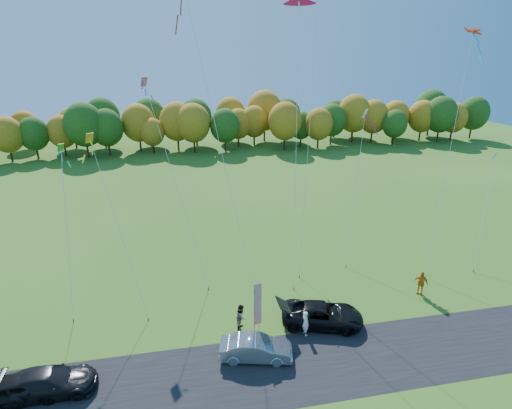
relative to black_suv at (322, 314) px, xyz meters
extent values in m
plane|color=#335C18|center=(-3.54, 0.35, -0.79)|extent=(160.00, 160.00, 0.00)
cube|color=black|center=(-3.54, -3.65, -0.79)|extent=(90.00, 6.00, 0.01)
imported|color=black|center=(0.00, 0.00, 0.00)|extent=(6.24, 4.18, 1.59)
imported|color=#A7A6AA|center=(-5.25, -2.43, -0.04)|extent=(4.80, 2.55, 1.50)
imported|color=black|center=(-17.26, -2.89, -0.04)|extent=(5.20, 2.15, 1.51)
imported|color=black|center=(-18.58, -3.08, -0.04)|extent=(4.50, 1.96, 1.51)
imported|color=white|center=(-1.52, -0.84, 0.12)|extent=(0.56, 0.74, 1.83)
imported|color=gray|center=(-5.69, 0.65, 0.15)|extent=(0.98, 1.10, 1.89)
imported|color=orange|center=(9.01, 2.16, 0.18)|extent=(1.12, 1.17, 1.95)
cylinder|color=#999999|center=(-4.98, -0.42, 1.31)|extent=(0.06, 0.06, 4.22)
cube|color=red|center=(-4.73, -0.35, 1.74)|extent=(0.52, 0.16, 3.16)
cube|color=navy|center=(-4.73, -0.32, 2.91)|extent=(0.51, 0.15, 0.82)
cylinder|color=#4C3F33|center=(-4.14, 3.19, -0.69)|extent=(0.08, 0.08, 0.20)
cylinder|color=#4C3F33|center=(0.26, 6.33, -0.69)|extent=(0.08, 0.08, 0.20)
cylinder|color=#4C3F33|center=(-0.74, 4.61, -0.69)|extent=(0.08, 0.08, 0.20)
cone|color=#E20E6B|center=(1.34, 13.11, 21.37)|extent=(2.84, 2.18, 3.11)
cylinder|color=#4C3F33|center=(10.84, 4.13, -0.69)|extent=(0.08, 0.08, 0.20)
cube|color=red|center=(17.11, 11.86, 19.06)|extent=(3.36, 1.16, 1.27)
cylinder|color=#4C3F33|center=(-12.19, 2.81, -0.69)|extent=(0.08, 0.08, 0.20)
cube|color=orange|center=(-15.46, 8.17, 11.55)|extent=(1.26, 1.26, 1.49)
cylinder|color=#4C3F33|center=(-17.45, 3.65, -0.69)|extent=(0.08, 0.08, 0.20)
cube|color=#338916|center=(-17.75, 9.07, 10.75)|extent=(1.01, 1.01, 1.19)
cylinder|color=#4C3F33|center=(4.91, 7.28, -0.69)|extent=(0.08, 0.08, 0.20)
cube|color=white|center=(8.38, 13.44, 11.90)|extent=(1.36, 1.36, 1.61)
cylinder|color=#4C3F33|center=(-7.60, 5.98, -0.69)|extent=(0.08, 0.08, 0.20)
cube|color=#F6526E|center=(-11.59, 12.92, 15.09)|extent=(1.29, 1.29, 1.54)
cylinder|color=#4C3F33|center=(15.61, 4.27, -0.69)|extent=(0.08, 0.08, 0.20)
cube|color=#0C3AAF|center=(19.50, 8.98, 8.37)|extent=(1.03, 1.03, 1.21)
camera|label=1|loc=(-9.10, -22.21, 17.35)|focal=28.00mm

